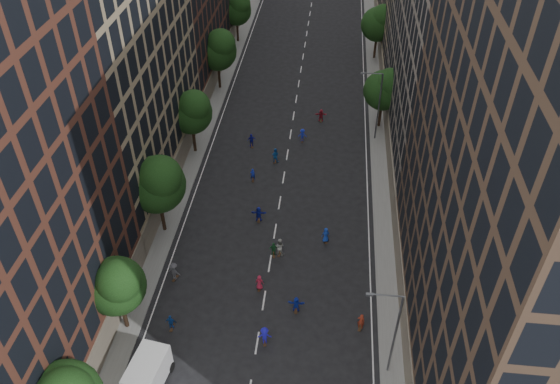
# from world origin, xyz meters

# --- Properties ---
(ground) EXTENTS (240.00, 240.00, 0.00)m
(ground) POSITION_xyz_m (0.00, 40.00, 0.00)
(ground) COLOR black
(ground) RESTS_ON ground
(sidewalk_left) EXTENTS (4.00, 105.00, 0.15)m
(sidewalk_left) POSITION_xyz_m (-12.00, 47.50, 0.07)
(sidewalk_left) COLOR slate
(sidewalk_left) RESTS_ON ground
(sidewalk_right) EXTENTS (4.00, 105.00, 0.15)m
(sidewalk_right) POSITION_xyz_m (12.00, 47.50, 0.07)
(sidewalk_right) COLOR slate
(sidewalk_right) RESTS_ON ground
(bldg_left_b) EXTENTS (14.00, 26.00, 34.00)m
(bldg_left_b) POSITION_xyz_m (-19.00, 35.00, 17.00)
(bldg_left_b) COLOR #978363
(bldg_left_b) RESTS_ON ground
(bldg_right_a) EXTENTS (14.00, 30.00, 36.00)m
(bldg_right_a) POSITION_xyz_m (19.00, 15.00, 18.00)
(bldg_right_a) COLOR #483426
(bldg_right_a) RESTS_ON ground
(bldg_right_b) EXTENTS (14.00, 28.00, 33.00)m
(bldg_right_b) POSITION_xyz_m (19.00, 44.00, 16.50)
(bldg_right_b) COLOR #6F665C
(bldg_right_b) RESTS_ON ground
(tree_left_1) EXTENTS (4.80, 4.80, 8.21)m
(tree_left_1) POSITION_xyz_m (-11.02, 13.86, 5.55)
(tree_left_1) COLOR black
(tree_left_1) RESTS_ON ground
(tree_left_2) EXTENTS (5.60, 5.60, 9.45)m
(tree_left_2) POSITION_xyz_m (-10.99, 25.83, 6.36)
(tree_left_2) COLOR black
(tree_left_2) RESTS_ON ground
(tree_left_3) EXTENTS (5.00, 5.00, 8.58)m
(tree_left_3) POSITION_xyz_m (-11.02, 39.85, 5.82)
(tree_left_3) COLOR black
(tree_left_3) RESTS_ON ground
(tree_left_4) EXTENTS (5.40, 5.40, 9.08)m
(tree_left_4) POSITION_xyz_m (-11.00, 55.84, 6.10)
(tree_left_4) COLOR black
(tree_left_4) RESTS_ON ground
(tree_left_5) EXTENTS (4.80, 4.80, 8.33)m
(tree_left_5) POSITION_xyz_m (-11.02, 71.86, 5.68)
(tree_left_5) COLOR black
(tree_left_5) RESTS_ON ground
(tree_right_a) EXTENTS (5.00, 5.00, 8.39)m
(tree_right_a) POSITION_xyz_m (11.38, 47.85, 5.63)
(tree_right_a) COLOR black
(tree_right_a) RESTS_ON ground
(tree_right_b) EXTENTS (5.20, 5.20, 8.83)m
(tree_right_b) POSITION_xyz_m (11.39, 67.85, 5.96)
(tree_right_b) COLOR black
(tree_right_b) RESTS_ON ground
(streetlamp_near) EXTENTS (2.64, 0.22, 9.06)m
(streetlamp_near) POSITION_xyz_m (10.37, 12.00, 5.17)
(streetlamp_near) COLOR #595B60
(streetlamp_near) RESTS_ON ground
(streetlamp_far) EXTENTS (2.64, 0.22, 9.06)m
(streetlamp_far) POSITION_xyz_m (10.37, 45.00, 5.17)
(streetlamp_far) COLOR #595B60
(streetlamp_far) RESTS_ON ground
(cargo_van) EXTENTS (3.20, 5.49, 2.77)m
(cargo_van) POSITION_xyz_m (-7.78, 8.43, 1.46)
(cargo_van) COLOR silver
(cargo_van) RESTS_ON ground
(skater_3) EXTENTS (1.22, 0.80, 1.78)m
(skater_3) POSITION_xyz_m (0.63, 13.60, 0.89)
(skater_3) COLOR #1C17BE
(skater_3) RESTS_ON ground
(skater_4) EXTENTS (0.91, 0.40, 1.53)m
(skater_4) POSITION_xyz_m (-7.39, 14.23, 0.77)
(skater_4) COLOR #13439E
(skater_4) RESTS_ON ground
(skater_5) EXTENTS (1.47, 0.47, 1.59)m
(skater_5) POSITION_xyz_m (2.93, 17.18, 0.79)
(skater_5) COLOR #152CB1
(skater_5) RESTS_ON ground
(skater_6) EXTENTS (0.80, 0.56, 1.56)m
(skater_6) POSITION_xyz_m (-0.56, 19.33, 0.78)
(skater_6) COLOR #AD1C37
(skater_6) RESTS_ON ground
(skater_7) EXTENTS (0.69, 0.53, 1.67)m
(skater_7) POSITION_xyz_m (8.50, 15.91, 0.84)
(skater_7) COLOR maroon
(skater_7) RESTS_ON ground
(skater_8) EXTENTS (1.04, 0.87, 1.92)m
(skater_8) POSITION_xyz_m (0.79, 23.82, 0.96)
(skater_8) COLOR #B0B0AC
(skater_8) RESTS_ON ground
(skater_9) EXTENTS (1.41, 1.09, 1.92)m
(skater_9) POSITION_xyz_m (-8.50, 19.68, 0.96)
(skater_9) COLOR #424248
(skater_9) RESTS_ON ground
(skater_10) EXTENTS (0.97, 0.53, 1.57)m
(skater_10) POSITION_xyz_m (0.25, 23.61, 0.79)
(skater_10) COLOR #1A5729
(skater_10) RESTS_ON ground
(skater_11) EXTENTS (1.60, 0.54, 1.72)m
(skater_11) POSITION_xyz_m (-1.85, 28.43, 0.86)
(skater_11) COLOR navy
(skater_11) RESTS_ON ground
(skater_12) EXTENTS (0.92, 0.72, 1.65)m
(skater_12) POSITION_xyz_m (5.15, 26.07, 0.83)
(skater_12) COLOR #1435A4
(skater_12) RESTS_ON ground
(skater_13) EXTENTS (0.62, 0.46, 1.54)m
(skater_13) POSITION_xyz_m (-3.44, 35.11, 0.77)
(skater_13) COLOR #152AB1
(skater_13) RESTS_ON ground
(skater_14) EXTENTS (1.01, 0.86, 1.81)m
(skater_14) POSITION_xyz_m (-1.29, 38.89, 0.91)
(skater_14) COLOR #134A9F
(skater_14) RESTS_ON ground
(skater_15) EXTENTS (1.08, 0.63, 1.67)m
(skater_15) POSITION_xyz_m (1.58, 43.61, 0.83)
(skater_15) COLOR #1524AA
(skater_15) RESTS_ON ground
(skater_16) EXTENTS (1.11, 0.75, 1.75)m
(skater_16) POSITION_xyz_m (-4.52, 41.75, 0.87)
(skater_16) COLOR #11148D
(skater_16) RESTS_ON ground
(skater_17) EXTENTS (1.59, 0.64, 1.68)m
(skater_17) POSITION_xyz_m (3.68, 48.52, 0.84)
(skater_17) COLOR #AC1C32
(skater_17) RESTS_ON ground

